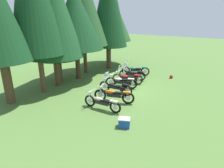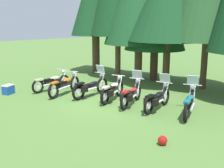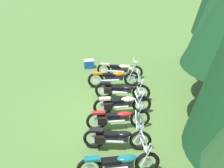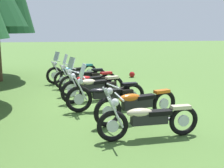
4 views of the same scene
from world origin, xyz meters
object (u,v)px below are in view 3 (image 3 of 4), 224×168
motorcycle_5 (116,137)px  motorcycle_4 (118,118)px  motorcycle_6 (120,163)px  motorcycle_2 (122,90)px  motorcycle_0 (120,69)px  picnic_cooler (89,64)px  motorcycle_1 (114,78)px  motorcycle_3 (122,104)px

motorcycle_5 → motorcycle_4: bearing=90.4°
motorcycle_6 → motorcycle_2: bearing=78.9°
motorcycle_5 → motorcycle_6: (1.19, 0.40, 0.00)m
motorcycle_0 → motorcycle_2: size_ratio=0.98×
motorcycle_4 → motorcycle_6: motorcycle_6 is taller
motorcycle_2 → picnic_cooler: bearing=121.6°
motorcycle_2 → motorcycle_1: bearing=110.5°
motorcycle_3 → motorcycle_6: (3.38, 0.72, 0.00)m
motorcycle_1 → motorcycle_4: size_ratio=1.07×
motorcycle_2 → motorcycle_5: 3.42m
motorcycle_0 → motorcycle_6: bearing=-81.6°
motorcycle_5 → motorcycle_1: bearing=93.7°
motorcycle_3 → motorcycle_5: 2.21m
motorcycle_6 → motorcycle_1: bearing=82.3°
motorcycle_3 → motorcycle_4: (1.03, 0.09, -0.00)m
motorcycle_5 → picnic_cooler: motorcycle_5 is taller
motorcycle_1 → motorcycle_3: motorcycle_3 is taller
motorcycle_4 → motorcycle_6: 2.43m
motorcycle_2 → motorcycle_6: bearing=-85.2°
motorcycle_1 → motorcycle_6: bearing=-93.7°
motorcycle_5 → motorcycle_6: motorcycle_6 is taller
motorcycle_0 → motorcycle_2: bearing=-79.9°
motorcycle_2 → motorcycle_4: size_ratio=1.08×
motorcycle_0 → picnic_cooler: (-0.82, -1.92, -0.21)m
motorcycle_2 → picnic_cooler: motorcycle_2 is taller
motorcycle_2 → motorcycle_6: size_ratio=1.05×
motorcycle_4 → motorcycle_1: bearing=84.5°
motorcycle_5 → picnic_cooler: size_ratio=3.49×
motorcycle_4 → picnic_cooler: bearing=96.8°
picnic_cooler → motorcycle_5: bearing=25.7°
motorcycle_2 → motorcycle_6: motorcycle_2 is taller
motorcycle_2 → motorcycle_3: bearing=-84.7°
motorcycle_1 → motorcycle_3: 2.50m
motorcycle_3 → picnic_cooler: bearing=102.0°
motorcycle_4 → motorcycle_6: (2.35, 0.63, 0.00)m
motorcycle_0 → motorcycle_4: bearing=-82.7°
motorcycle_0 → motorcycle_1: (1.14, -0.01, 0.03)m
motorcycle_0 → motorcycle_4: motorcycle_4 is taller
motorcycle_4 → picnic_cooler: motorcycle_4 is taller
motorcycle_0 → motorcycle_3: bearing=-80.6°
motorcycle_4 → motorcycle_6: size_ratio=0.97×
motorcycle_2 → picnic_cooler: (-3.13, -2.53, -0.25)m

